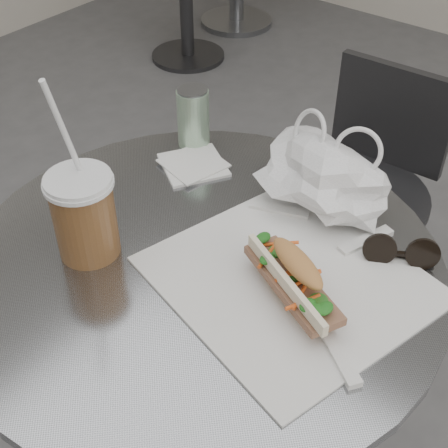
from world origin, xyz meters
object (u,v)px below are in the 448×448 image
Objects in this scene: chair_far at (352,227)px; sunglasses at (401,253)px; drink_can at (193,117)px; iced_coffee at (84,214)px; cafe_table at (205,367)px; banh_mi at (294,279)px.

chair_far is 6.57× the size of sunglasses.
sunglasses is 0.95× the size of drink_can.
drink_can is (-0.07, 0.34, -0.02)m from iced_coffee.
cafe_table is 6.78× the size of sunglasses.
cafe_table is 1.03× the size of chair_far.
iced_coffee is (-0.15, -0.09, 0.35)m from cafe_table.
iced_coffee reaches higher than drink_can.
iced_coffee reaches higher than cafe_table.
banh_mi is 2.20× the size of sunglasses.
chair_far is 2.42× the size of iced_coffee.
sunglasses is 0.48m from drink_can.
cafe_table is 6.46× the size of drink_can.
cafe_table is at bearing 31.17° from iced_coffee.
sunglasses reaches higher than chair_far.
chair_far is 0.66m from drink_can.
iced_coffee is at bearing -148.83° from cafe_table.
cafe_table is 0.35m from banh_mi.
drink_can is at bearing 144.18° from sunglasses.
banh_mi is 2.09× the size of drink_can.
banh_mi is at bearing 105.84° from chair_far.
chair_far is at bearing 94.20° from cafe_table.
chair_far is 0.82m from banh_mi.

